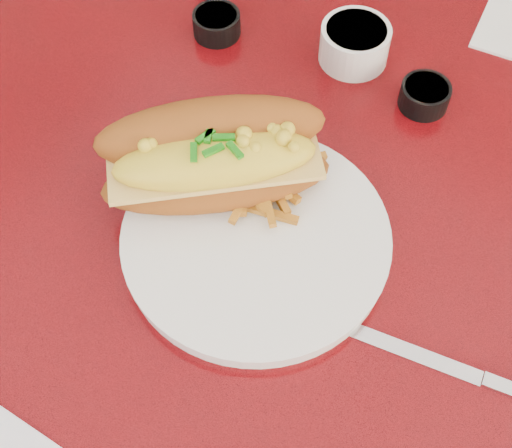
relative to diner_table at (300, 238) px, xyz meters
The scene contains 11 objects.
ground 0.61m from the diner_table, ahead, with size 8.00×8.00×0.00m, color beige.
diner_table is the anchor object (origin of this frame).
booth_bench_far 0.87m from the diner_table, 90.00° to the left, with size 1.20×0.51×0.90m.
dinner_plate 0.21m from the diner_table, 86.62° to the right, with size 0.34×0.34×0.02m.
mac_hoagie 0.25m from the diner_table, 125.64° to the right, with size 0.25×0.24×0.10m.
fries_pile 0.21m from the diner_table, 114.64° to the right, with size 0.10×0.10×0.03m, color orange, non-canonical shape.
fork 0.20m from the diner_table, 71.21° to the right, with size 0.09×0.14×0.00m.
gravy_ramekin 0.25m from the diner_table, 100.90° to the left, with size 0.11×0.11×0.05m.
sauce_cup_left 0.29m from the diner_table, 149.16° to the left, with size 0.07×0.07×0.03m.
sauce_cup_right 0.24m from the diner_table, 63.46° to the left, with size 0.07×0.07×0.03m.
knife 0.33m from the diner_table, 28.86° to the right, with size 0.20×0.04×0.01m.
Camera 1 is at (0.20, -0.44, 1.39)m, focal length 50.00 mm.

